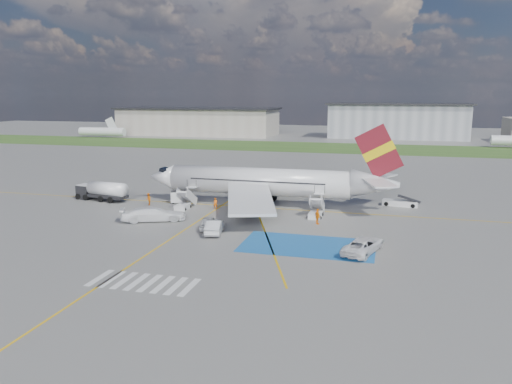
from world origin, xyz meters
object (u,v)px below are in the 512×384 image
car_silver_b (214,227)px  car_silver_a (209,223)px  gpu_cart (179,197)px  belt_loader (400,203)px  airliner (269,182)px  van_white_a (364,243)px  van_white_b (153,212)px  fuel_tanker (102,193)px

car_silver_b → car_silver_a: bearing=-62.6°
gpu_cart → car_silver_a: 15.41m
belt_loader → car_silver_a: size_ratio=1.18×
gpu_cart → belt_loader: (31.42, 6.41, -0.43)m
airliner → van_white_a: (14.27, -18.72, -2.38)m
airliner → gpu_cart: bearing=-171.0°
gpu_cart → belt_loader: 32.07m
belt_loader → van_white_b: 34.67m
van_white_a → van_white_b: 26.95m
belt_loader → van_white_b: van_white_b is taller
van_white_a → van_white_b: size_ratio=0.90×
airliner → car_silver_a: (-3.94, -14.41, -2.62)m
van_white_a → van_white_b: (-26.26, 6.06, 0.16)m
gpu_cart → fuel_tanker: bearing=164.4°
belt_loader → gpu_cart: bearing=-161.4°
car_silver_a → van_white_b: 8.24m
car_silver_a → van_white_a: 18.72m
belt_loader → van_white_a: (-3.95, -23.05, 0.62)m
car_silver_a → car_silver_b: 2.10m
airliner → car_silver_b: (-2.61, -16.03, -2.59)m
gpu_cart → car_silver_a: gpu_cart is taller
van_white_b → fuel_tanker: bearing=29.4°
gpu_cart → van_white_b: van_white_b is taller
car_silver_b → van_white_a: van_white_a is taller
airliner → belt_loader: bearing=13.4°
van_white_b → van_white_a: bearing=-128.0°
car_silver_b → van_white_b: bearing=-31.7°
car_silver_b → belt_loader: bearing=-147.6°
fuel_tanker → van_white_a: 42.18m
car_silver_b → van_white_b: (-9.37, 3.36, 0.37)m
airliner → fuel_tanker: airliner is taller
car_silver_b → van_white_b: 9.97m
airliner → belt_loader: (18.23, 4.33, -3.00)m
fuel_tanker → gpu_cart: fuel_tanker is taller
gpu_cart → car_silver_b: size_ratio=0.52×
fuel_tanker → gpu_cart: 11.89m
fuel_tanker → van_white_a: (39.28, -15.37, -0.19)m
belt_loader → van_white_b: size_ratio=0.89×
car_silver_b → airliner: bearing=-111.2°
airliner → van_white_a: bearing=-52.7°
airliner → belt_loader: size_ratio=6.86×
airliner → fuel_tanker: (-25.01, -3.36, -2.18)m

